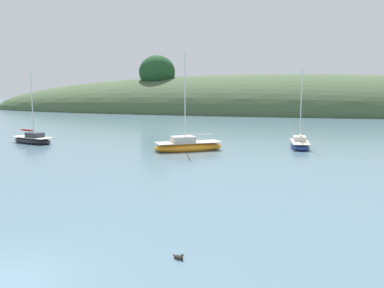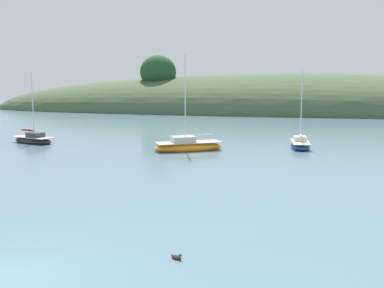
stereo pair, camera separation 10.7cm
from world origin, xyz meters
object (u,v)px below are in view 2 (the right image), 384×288
duck_lone_left (177,257)px  sailboat_teal_outer (33,140)px  sailboat_black_sloop (188,146)px  sailboat_grey_yawl (300,144)px

duck_lone_left → sailboat_teal_outer: bearing=134.6°
sailboat_black_sloop → sailboat_grey_yawl: 10.17m
sailboat_grey_yawl → sailboat_teal_outer: size_ratio=1.02×
sailboat_black_sloop → sailboat_grey_yawl: (9.25, 4.21, -0.05)m
sailboat_grey_yawl → duck_lone_left: sailboat_grey_yawl is taller
sailboat_grey_yawl → duck_lone_left: size_ratio=17.19×
sailboat_black_sloop → sailboat_teal_outer: (-15.99, 0.60, -0.04)m
sailboat_teal_outer → duck_lone_left: bearing=-45.4°
sailboat_black_sloop → duck_lone_left: sailboat_black_sloop is taller
sailboat_black_sloop → duck_lone_left: size_ratio=20.14×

